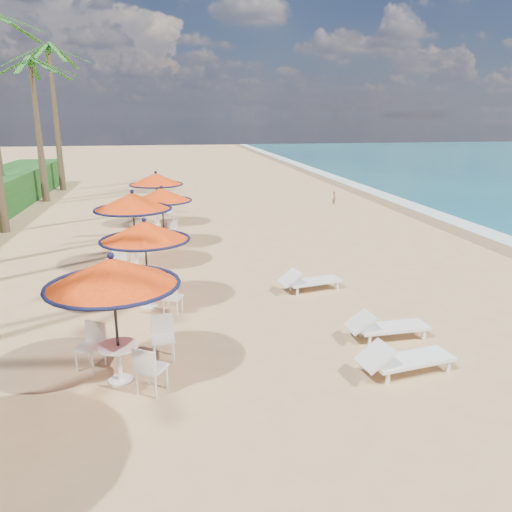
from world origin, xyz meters
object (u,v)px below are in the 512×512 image
(station_3, at_px, (162,202))
(station_4, at_px, (157,184))
(lounger_mid, at_px, (385,326))
(station_0, at_px, (116,288))
(lounger_far, at_px, (308,280))
(lounger_near, at_px, (403,359))
(station_1, at_px, (145,239))
(station_2, at_px, (132,209))

(station_3, distance_m, station_4, 3.90)
(station_3, distance_m, lounger_mid, 10.75)
(station_0, relative_size, lounger_far, 1.32)
(lounger_near, bearing_deg, station_1, 128.28)
(station_0, relative_size, station_4, 1.02)
(station_1, relative_size, station_2, 0.92)
(station_0, bearing_deg, station_3, 85.47)
(station_1, relative_size, lounger_far, 1.25)
(station_1, height_order, station_4, station_4)
(station_1, xyz_separation_m, station_2, (-0.54, 3.70, 0.16))
(station_3, bearing_deg, lounger_mid, -62.38)
(lounger_far, bearing_deg, lounger_near, -96.51)
(station_0, xyz_separation_m, lounger_near, (5.41, -0.76, -1.55))
(lounger_near, distance_m, lounger_mid, 1.62)
(station_1, bearing_deg, station_0, -96.00)
(station_3, relative_size, station_4, 0.94)
(station_4, xyz_separation_m, lounger_mid, (5.15, -13.34, -1.62))
(station_3, bearing_deg, station_1, -93.66)
(station_4, relative_size, lounger_far, 1.30)
(station_0, xyz_separation_m, lounger_far, (4.93, 4.28, -1.57))
(station_0, distance_m, station_4, 14.17)
(station_4, bearing_deg, station_3, -86.88)
(station_1, xyz_separation_m, lounger_mid, (5.35, -2.99, -1.54))
(station_1, bearing_deg, station_4, 88.89)
(station_2, xyz_separation_m, lounger_far, (5.07, -3.22, -1.70))
(station_0, relative_size, lounger_mid, 1.34)
(station_0, bearing_deg, station_4, 87.57)
(station_3, height_order, station_4, station_4)
(station_0, xyz_separation_m, station_1, (0.40, 3.81, -0.03))
(station_0, xyz_separation_m, station_4, (0.60, 14.15, 0.05))
(station_0, distance_m, station_2, 7.51)
(station_4, relative_size, lounger_mid, 1.32)
(lounger_near, bearing_deg, station_0, 162.62)
(station_2, xyz_separation_m, station_4, (0.74, 6.65, -0.08))
(station_2, relative_size, lounger_near, 1.28)
(lounger_far, bearing_deg, station_0, -150.97)
(station_4, bearing_deg, station_2, -96.34)
(lounger_far, bearing_deg, station_2, 135.63)
(lounger_mid, bearing_deg, station_4, 108.80)
(station_3, distance_m, lounger_far, 7.40)
(station_0, distance_m, lounger_far, 6.72)
(station_2, xyz_separation_m, station_3, (0.95, 2.75, -0.27))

